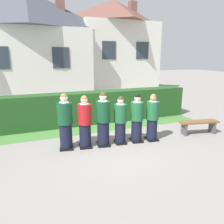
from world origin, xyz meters
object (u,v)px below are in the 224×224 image
(student_front_row_4, at_px, (137,119))
(student_in_red_blazer, at_px, (85,123))
(student_front_row_2, at_px, (103,121))
(student_front_row_5, at_px, (152,118))
(student_front_row_0, at_px, (65,123))
(wooden_bench, at_px, (199,124))
(student_front_row_3, at_px, (120,121))

(student_front_row_4, bearing_deg, student_in_red_blazer, 174.42)
(student_in_red_blazer, distance_m, student_front_row_2, 0.57)
(student_front_row_4, relative_size, student_front_row_5, 1.01)
(student_front_row_5, bearing_deg, student_front_row_0, 173.11)
(wooden_bench, bearing_deg, student_front_row_2, 175.27)
(student_front_row_5, bearing_deg, student_front_row_4, 172.20)
(student_front_row_0, relative_size, wooden_bench, 1.17)
(student_front_row_2, height_order, student_front_row_3, student_front_row_2)
(student_front_row_0, relative_size, student_front_row_5, 1.09)
(student_in_red_blazer, relative_size, wooden_bench, 1.11)
(student_front_row_2, height_order, student_front_row_4, student_front_row_2)
(student_front_row_0, relative_size, student_front_row_2, 1.01)
(student_front_row_0, xyz_separation_m, student_front_row_5, (2.78, -0.34, -0.07))
(student_front_row_4, height_order, wooden_bench, student_front_row_4)
(student_front_row_2, xyz_separation_m, student_front_row_3, (0.56, -0.04, -0.08))
(wooden_bench, bearing_deg, student_in_red_blazer, 174.94)
(student_front_row_2, bearing_deg, student_front_row_5, -5.78)
(student_in_red_blazer, relative_size, student_front_row_5, 1.03)
(student_in_red_blazer, distance_m, student_front_row_4, 1.69)
(student_front_row_2, xyz_separation_m, student_front_row_5, (1.65, -0.17, -0.06))
(student_front_row_0, height_order, student_front_row_4, student_front_row_0)
(student_in_red_blazer, bearing_deg, student_front_row_2, -7.08)
(student_front_row_2, relative_size, student_front_row_4, 1.07)
(student_in_red_blazer, xyz_separation_m, wooden_bench, (4.07, -0.36, -0.41))
(student_front_row_3, height_order, student_front_row_4, student_front_row_4)
(student_front_row_2, distance_m, student_front_row_4, 1.12)
(student_front_row_2, distance_m, wooden_bench, 3.55)
(wooden_bench, bearing_deg, student_front_row_4, 175.31)
(student_front_row_0, bearing_deg, wooden_bench, -5.65)
(student_front_row_4, distance_m, wooden_bench, 2.43)
(student_front_row_0, xyz_separation_m, wooden_bench, (4.63, -0.46, -0.45))
(student_front_row_5, bearing_deg, wooden_bench, -3.80)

